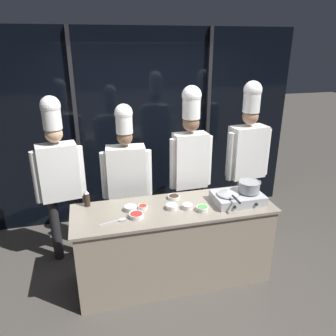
{
  "coord_description": "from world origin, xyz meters",
  "views": [
    {
      "loc": [
        -0.81,
        -2.92,
        2.51
      ],
      "look_at": [
        0.0,
        0.25,
        1.24
      ],
      "focal_mm": 35.0,
      "sensor_mm": 36.0,
      "label": 1
    }
  ],
  "objects_px": {
    "prep_bowl_bell_pepper": "(136,215)",
    "chef_head": "(59,170)",
    "squeeze_bottle_soy": "(87,198)",
    "prep_bowl_scallions": "(202,208)",
    "prep_bowl_soy_glaze": "(174,197)",
    "prep_bowl_chili_flakes": "(143,207)",
    "prep_bowl_bean_sprouts": "(172,206)",
    "stock_pot": "(249,186)",
    "chef_sous": "(126,172)",
    "serving_spoon_slotted": "(119,220)",
    "portable_stove": "(238,198)",
    "chef_line": "(190,156)",
    "frying_pan": "(228,192)",
    "prep_bowl_chicken": "(187,206)",
    "chef_pastry": "(247,151)",
    "prep_bowl_onion": "(130,208)"
  },
  "relations": [
    {
      "from": "prep_bowl_bell_pepper",
      "to": "prep_bowl_scallions",
      "type": "xyz_separation_m",
      "value": [
        0.68,
        -0.03,
        0.0
      ]
    },
    {
      "from": "prep_bowl_chicken",
      "to": "portable_stove",
      "type": "bearing_deg",
      "value": 0.82
    },
    {
      "from": "frying_pan",
      "to": "squeeze_bottle_soy",
      "type": "xyz_separation_m",
      "value": [
        -1.45,
        0.32,
        -0.05
      ]
    },
    {
      "from": "stock_pot",
      "to": "prep_bowl_soy_glaze",
      "type": "distance_m",
      "value": 0.82
    },
    {
      "from": "frying_pan",
      "to": "chef_pastry",
      "type": "xyz_separation_m",
      "value": [
        0.6,
        0.76,
        0.16
      ]
    },
    {
      "from": "prep_bowl_bean_sprouts",
      "to": "chef_sous",
      "type": "xyz_separation_m",
      "value": [
        -0.37,
        0.71,
        0.14
      ]
    },
    {
      "from": "frying_pan",
      "to": "prep_bowl_bell_pepper",
      "type": "xyz_separation_m",
      "value": [
        -0.99,
        -0.05,
        -0.11
      ]
    },
    {
      "from": "prep_bowl_onion",
      "to": "chef_head",
      "type": "bearing_deg",
      "value": 137.1
    },
    {
      "from": "prep_bowl_bell_pepper",
      "to": "chef_head",
      "type": "bearing_deg",
      "value": 132.43
    },
    {
      "from": "serving_spoon_slotted",
      "to": "chef_pastry",
      "type": "relative_size",
      "value": 0.13
    },
    {
      "from": "prep_bowl_soy_glaze",
      "to": "portable_stove",
      "type": "bearing_deg",
      "value": -21.33
    },
    {
      "from": "prep_bowl_soy_glaze",
      "to": "prep_bowl_chili_flakes",
      "type": "xyz_separation_m",
      "value": [
        -0.37,
        -0.15,
        0.0
      ]
    },
    {
      "from": "frying_pan",
      "to": "prep_bowl_chicken",
      "type": "bearing_deg",
      "value": -179.48
    },
    {
      "from": "prep_bowl_bean_sprouts",
      "to": "prep_bowl_scallions",
      "type": "height_order",
      "value": "prep_bowl_bean_sprouts"
    },
    {
      "from": "prep_bowl_chili_flakes",
      "to": "stock_pot",
      "type": "bearing_deg",
      "value": -4.86
    },
    {
      "from": "prep_bowl_soy_glaze",
      "to": "prep_bowl_onion",
      "type": "bearing_deg",
      "value": -163.2
    },
    {
      "from": "frying_pan",
      "to": "prep_bowl_chicken",
      "type": "relative_size",
      "value": 3.56
    },
    {
      "from": "squeeze_bottle_soy",
      "to": "prep_bowl_bean_sprouts",
      "type": "bearing_deg",
      "value": -18.74
    },
    {
      "from": "prep_bowl_chicken",
      "to": "stock_pot",
      "type": "bearing_deg",
      "value": 0.7
    },
    {
      "from": "frying_pan",
      "to": "chef_pastry",
      "type": "height_order",
      "value": "chef_pastry"
    },
    {
      "from": "chef_head",
      "to": "serving_spoon_slotted",
      "type": "bearing_deg",
      "value": 114.78
    },
    {
      "from": "squeeze_bottle_soy",
      "to": "chef_sous",
      "type": "distance_m",
      "value": 0.64
    },
    {
      "from": "squeeze_bottle_soy",
      "to": "prep_bowl_chili_flakes",
      "type": "bearing_deg",
      "value": -21.19
    },
    {
      "from": "portable_stove",
      "to": "prep_bowl_chicken",
      "type": "xyz_separation_m",
      "value": [
        -0.57,
        -0.01,
        -0.02
      ]
    },
    {
      "from": "prep_bowl_bell_pepper",
      "to": "prep_bowl_bean_sprouts",
      "type": "bearing_deg",
      "value": 11.76
    },
    {
      "from": "serving_spoon_slotted",
      "to": "chef_pastry",
      "type": "distance_m",
      "value": 1.97
    },
    {
      "from": "prep_bowl_chicken",
      "to": "serving_spoon_slotted",
      "type": "xyz_separation_m",
      "value": [
        -0.72,
        -0.07,
        -0.02
      ]
    },
    {
      "from": "squeeze_bottle_soy",
      "to": "prep_bowl_scallions",
      "type": "xyz_separation_m",
      "value": [
        1.14,
        -0.4,
        -0.06
      ]
    },
    {
      "from": "prep_bowl_bell_pepper",
      "to": "chef_head",
      "type": "distance_m",
      "value": 1.13
    },
    {
      "from": "squeeze_bottle_soy",
      "to": "chef_sous",
      "type": "relative_size",
      "value": 0.1
    },
    {
      "from": "prep_bowl_bean_sprouts",
      "to": "prep_bowl_scallions",
      "type": "xyz_separation_m",
      "value": [
        0.29,
        -0.11,
        -0.0
      ]
    },
    {
      "from": "prep_bowl_bell_pepper",
      "to": "prep_bowl_chicken",
      "type": "relative_size",
      "value": 1.31
    },
    {
      "from": "squeeze_bottle_soy",
      "to": "chef_sous",
      "type": "height_order",
      "value": "chef_sous"
    },
    {
      "from": "prep_bowl_scallions",
      "to": "stock_pot",
      "type": "bearing_deg",
      "value": 9.07
    },
    {
      "from": "portable_stove",
      "to": "chef_line",
      "type": "distance_m",
      "value": 0.78
    },
    {
      "from": "prep_bowl_scallions",
      "to": "chef_head",
      "type": "xyz_separation_m",
      "value": [
        -1.42,
        0.85,
        0.23
      ]
    },
    {
      "from": "prep_bowl_onion",
      "to": "chef_pastry",
      "type": "height_order",
      "value": "chef_pastry"
    },
    {
      "from": "prep_bowl_soy_glaze",
      "to": "squeeze_bottle_soy",
      "type": "bearing_deg",
      "value": 176.27
    },
    {
      "from": "prep_bowl_bean_sprouts",
      "to": "prep_bowl_chili_flakes",
      "type": "distance_m",
      "value": 0.3
    },
    {
      "from": "portable_stove",
      "to": "prep_bowl_bean_sprouts",
      "type": "bearing_deg",
      "value": 178.02
    },
    {
      "from": "prep_bowl_chili_flakes",
      "to": "chef_sous",
      "type": "relative_size",
      "value": 0.06
    },
    {
      "from": "prep_bowl_scallions",
      "to": "chef_sous",
      "type": "distance_m",
      "value": 1.07
    },
    {
      "from": "chef_line",
      "to": "prep_bowl_bean_sprouts",
      "type": "bearing_deg",
      "value": 55.59
    },
    {
      "from": "stock_pot",
      "to": "prep_bowl_bean_sprouts",
      "type": "distance_m",
      "value": 0.86
    },
    {
      "from": "prep_bowl_bell_pepper",
      "to": "prep_bowl_onion",
      "type": "xyz_separation_m",
      "value": [
        -0.03,
        0.15,
        0.0
      ]
    },
    {
      "from": "squeeze_bottle_soy",
      "to": "prep_bowl_scallions",
      "type": "height_order",
      "value": "squeeze_bottle_soy"
    },
    {
      "from": "prep_bowl_scallions",
      "to": "serving_spoon_slotted",
      "type": "relative_size",
      "value": 0.46
    },
    {
      "from": "frying_pan",
      "to": "chef_pastry",
      "type": "relative_size",
      "value": 0.2
    },
    {
      "from": "prep_bowl_bean_sprouts",
      "to": "squeeze_bottle_soy",
      "type": "bearing_deg",
      "value": 161.26
    },
    {
      "from": "frying_pan",
      "to": "stock_pot",
      "type": "bearing_deg",
      "value": 1.02
    }
  ]
}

